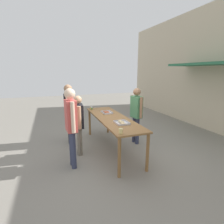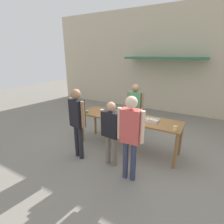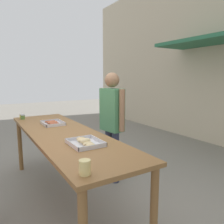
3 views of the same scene
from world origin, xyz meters
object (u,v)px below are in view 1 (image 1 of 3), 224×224
(condiment_jar_mustard, at_px, (91,108))
(person_server_behind_table, at_px, (136,111))
(condiment_jar_ketchup, at_px, (92,108))
(person_customer_waiting_in_line, at_px, (79,120))
(person_customer_with_cup, at_px, (71,121))
(food_tray_buns, at_px, (122,123))
(beer_cup, at_px, (121,131))
(person_customer_holding_hotdog, at_px, (69,108))
(food_tray_sausages, at_px, (107,113))

(condiment_jar_mustard, relative_size, person_server_behind_table, 0.04)
(condiment_jar_ketchup, relative_size, person_customer_waiting_in_line, 0.05)
(person_customer_with_cup, bearing_deg, person_server_behind_table, -73.42)
(condiment_jar_mustard, relative_size, person_customer_with_cup, 0.04)
(person_server_behind_table, bearing_deg, food_tray_buns, -53.75)
(condiment_jar_ketchup, height_order, person_customer_with_cup, person_customer_with_cup)
(person_customer_with_cup, relative_size, person_customer_waiting_in_line, 1.16)
(food_tray_buns, bearing_deg, condiment_jar_ketchup, -170.30)
(beer_cup, distance_m, person_customer_holding_hotdog, 2.29)
(condiment_jar_ketchup, height_order, beer_cup, beer_cup)
(beer_cup, bearing_deg, person_customer_waiting_in_line, -153.43)
(food_tray_sausages, distance_m, person_customer_with_cup, 1.64)
(food_tray_sausages, height_order, person_customer_waiting_in_line, person_customer_waiting_in_line)
(food_tray_buns, relative_size, beer_cup, 3.41)
(condiment_jar_mustard, bearing_deg, food_tray_sausages, 22.36)
(condiment_jar_mustard, distance_m, condiment_jar_ketchup, 0.10)
(condiment_jar_mustard, xyz_separation_m, condiment_jar_ketchup, (0.10, -0.00, 0.00))
(food_tray_buns, height_order, beer_cup, beer_cup)
(condiment_jar_ketchup, relative_size, beer_cup, 0.70)
(condiment_jar_mustard, distance_m, person_customer_holding_hotdog, 0.87)
(food_tray_buns, bearing_deg, beer_cup, -24.88)
(food_tray_buns, distance_m, condiment_jar_ketchup, 1.83)
(person_server_behind_table, distance_m, person_customer_holding_hotdog, 2.01)
(condiment_jar_mustard, bearing_deg, person_customer_holding_hotdog, -62.99)
(condiment_jar_ketchup, distance_m, beer_cup, 2.44)
(person_customer_waiting_in_line, bearing_deg, beer_cup, -148.83)
(food_tray_buns, distance_m, person_customer_waiting_in_line, 1.13)
(condiment_jar_ketchup, distance_m, person_customer_holding_hotdog, 0.83)
(condiment_jar_ketchup, xyz_separation_m, person_customer_holding_hotdog, (0.29, -0.77, 0.12))
(beer_cup, relative_size, person_customer_with_cup, 0.06)
(food_tray_sausages, bearing_deg, condiment_jar_mustard, -157.64)
(condiment_jar_ketchup, bearing_deg, food_tray_sausages, 25.50)
(person_server_behind_table, relative_size, person_customer_waiting_in_line, 1.08)
(beer_cup, xyz_separation_m, person_server_behind_table, (-1.43, 1.10, 0.04))
(person_customer_holding_hotdog, bearing_deg, person_server_behind_table, -96.24)
(condiment_jar_ketchup, bearing_deg, condiment_jar_mustard, 178.60)
(person_server_behind_table, distance_m, person_customer_with_cup, 2.14)
(condiment_jar_mustard, height_order, person_customer_waiting_in_line, person_customer_waiting_in_line)
(food_tray_sausages, distance_m, beer_cup, 1.82)
(condiment_jar_mustard, bearing_deg, person_customer_with_cup, -25.60)
(beer_cup, bearing_deg, food_tray_buns, 155.12)
(food_tray_sausages, bearing_deg, condiment_jar_ketchup, -154.50)
(person_server_behind_table, distance_m, person_customer_waiting_in_line, 1.75)
(condiment_jar_ketchup, height_order, person_customer_waiting_in_line, person_customer_waiting_in_line)
(food_tray_sausages, xyz_separation_m, condiment_jar_mustard, (-0.75, -0.31, 0.02))
(person_customer_with_cup, bearing_deg, person_customer_holding_hotdog, -8.49)
(food_tray_sausages, xyz_separation_m, person_customer_holding_hotdog, (-0.35, -1.07, 0.14))
(beer_cup, xyz_separation_m, person_customer_waiting_in_line, (-1.28, -0.64, -0.06))
(condiment_jar_mustard, bearing_deg, beer_cup, 0.18)
(beer_cup, relative_size, person_server_behind_table, 0.06)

